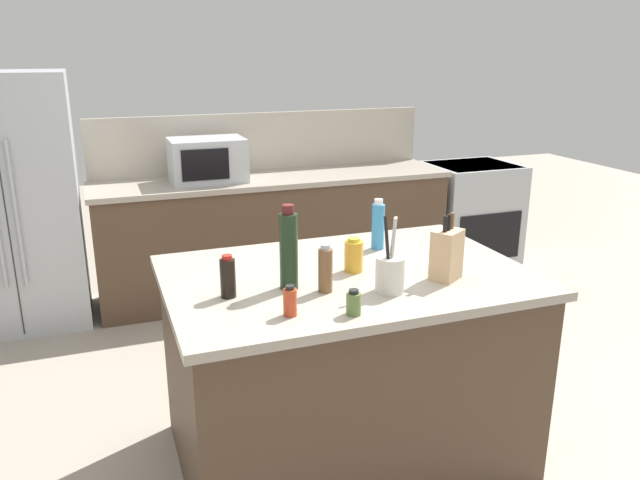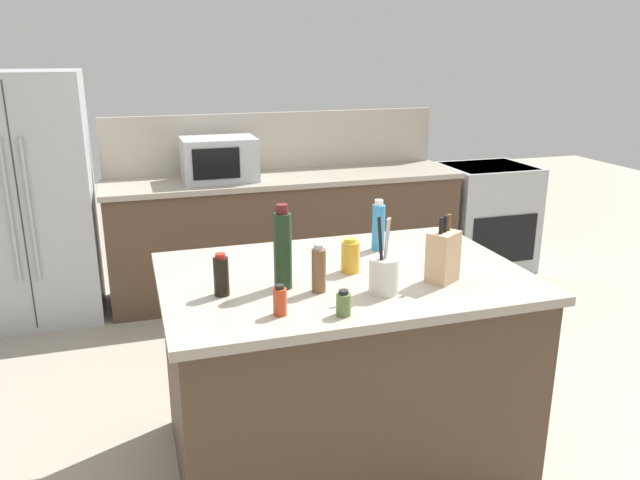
{
  "view_description": "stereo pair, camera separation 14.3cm",
  "coord_description": "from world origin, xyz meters",
  "px_view_note": "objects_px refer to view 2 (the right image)",
  "views": [
    {
      "loc": [
        -1.02,
        -2.41,
        1.9
      ],
      "look_at": [
        0.0,
        0.35,
        0.99
      ],
      "focal_mm": 35.0,
      "sensor_mm": 36.0,
      "label": 1
    },
    {
      "loc": [
        -0.88,
        -2.46,
        1.9
      ],
      "look_at": [
        0.0,
        0.35,
        0.99
      ],
      "focal_mm": 35.0,
      "sensor_mm": 36.0,
      "label": 2
    }
  ],
  "objects_px": {
    "microwave": "(219,159)",
    "spice_jar_oregano": "(343,304)",
    "soy_sauce_bottle": "(221,276)",
    "range_oven": "(485,216)",
    "wine_bottle": "(283,249)",
    "refrigerator": "(28,199)",
    "spice_jar_paprika": "(280,301)",
    "honey_jar": "(350,256)",
    "knife_block": "(443,256)",
    "dish_soap_bottle": "(378,226)",
    "utensil_crock": "(384,274)",
    "pepper_grinder": "(319,269)"
  },
  "relations": [
    {
      "from": "pepper_grinder",
      "to": "spice_jar_oregano",
      "type": "bearing_deg",
      "value": -86.02
    },
    {
      "from": "utensil_crock",
      "to": "knife_block",
      "type": "bearing_deg",
      "value": 9.66
    },
    {
      "from": "range_oven",
      "to": "dish_soap_bottle",
      "type": "height_order",
      "value": "dish_soap_bottle"
    },
    {
      "from": "refrigerator",
      "to": "range_oven",
      "type": "relative_size",
      "value": 1.91
    },
    {
      "from": "range_oven",
      "to": "microwave",
      "type": "relative_size",
      "value": 1.68
    },
    {
      "from": "dish_soap_bottle",
      "to": "wine_bottle",
      "type": "height_order",
      "value": "wine_bottle"
    },
    {
      "from": "utensil_crock",
      "to": "honey_jar",
      "type": "relative_size",
      "value": 2.05
    },
    {
      "from": "honey_jar",
      "to": "spice_jar_paprika",
      "type": "height_order",
      "value": "honey_jar"
    },
    {
      "from": "pepper_grinder",
      "to": "soy_sauce_bottle",
      "type": "xyz_separation_m",
      "value": [
        -0.39,
        0.08,
        -0.01
      ]
    },
    {
      "from": "range_oven",
      "to": "spice_jar_paprika",
      "type": "xyz_separation_m",
      "value": [
        -2.49,
        -2.56,
        0.53
      ]
    },
    {
      "from": "range_oven",
      "to": "wine_bottle",
      "type": "distance_m",
      "value": 3.39
    },
    {
      "from": "refrigerator",
      "to": "soy_sauce_bottle",
      "type": "distance_m",
      "value": 2.56
    },
    {
      "from": "utensil_crock",
      "to": "wine_bottle",
      "type": "bearing_deg",
      "value": 154.22
    },
    {
      "from": "wine_bottle",
      "to": "knife_block",
      "type": "bearing_deg",
      "value": -11.12
    },
    {
      "from": "refrigerator",
      "to": "spice_jar_oregano",
      "type": "height_order",
      "value": "refrigerator"
    },
    {
      "from": "spice_jar_paprika",
      "to": "spice_jar_oregano",
      "type": "bearing_deg",
      "value": -18.06
    },
    {
      "from": "knife_block",
      "to": "pepper_grinder",
      "type": "distance_m",
      "value": 0.54
    },
    {
      "from": "refrigerator",
      "to": "pepper_grinder",
      "type": "height_order",
      "value": "refrigerator"
    },
    {
      "from": "refrigerator",
      "to": "range_oven",
      "type": "bearing_deg",
      "value": -0.8
    },
    {
      "from": "utensil_crock",
      "to": "honey_jar",
      "type": "distance_m",
      "value": 0.28
    },
    {
      "from": "knife_block",
      "to": "pepper_grinder",
      "type": "height_order",
      "value": "knife_block"
    },
    {
      "from": "microwave",
      "to": "pepper_grinder",
      "type": "xyz_separation_m",
      "value": [
        0.04,
        -2.38,
        -0.06
      ]
    },
    {
      "from": "honey_jar",
      "to": "soy_sauce_bottle",
      "type": "height_order",
      "value": "soy_sauce_bottle"
    },
    {
      "from": "spice_jar_paprika",
      "to": "microwave",
      "type": "bearing_deg",
      "value": 86.32
    },
    {
      "from": "spice_jar_paprika",
      "to": "pepper_grinder",
      "type": "height_order",
      "value": "pepper_grinder"
    },
    {
      "from": "microwave",
      "to": "knife_block",
      "type": "relative_size",
      "value": 1.89
    },
    {
      "from": "knife_block",
      "to": "spice_jar_oregano",
      "type": "height_order",
      "value": "knife_block"
    },
    {
      "from": "range_oven",
      "to": "microwave",
      "type": "bearing_deg",
      "value": 180.0
    },
    {
      "from": "knife_block",
      "to": "spice_jar_paprika",
      "type": "distance_m",
      "value": 0.76
    },
    {
      "from": "microwave",
      "to": "spice_jar_oregano",
      "type": "height_order",
      "value": "microwave"
    },
    {
      "from": "microwave",
      "to": "soy_sauce_bottle",
      "type": "relative_size",
      "value": 3.09
    },
    {
      "from": "wine_bottle",
      "to": "range_oven",
      "type": "bearing_deg",
      "value": 43.49
    },
    {
      "from": "range_oven",
      "to": "honey_jar",
      "type": "bearing_deg",
      "value": -133.49
    },
    {
      "from": "dish_soap_bottle",
      "to": "utensil_crock",
      "type": "bearing_deg",
      "value": -110.26
    },
    {
      "from": "soy_sauce_bottle",
      "to": "spice_jar_paprika",
      "type": "bearing_deg",
      "value": -55.66
    },
    {
      "from": "microwave",
      "to": "honey_jar",
      "type": "bearing_deg",
      "value": -83.53
    },
    {
      "from": "spice_jar_oregano",
      "to": "spice_jar_paprika",
      "type": "distance_m",
      "value": 0.24
    },
    {
      "from": "refrigerator",
      "to": "spice_jar_oregano",
      "type": "xyz_separation_m",
      "value": [
        1.42,
        -2.68,
        0.11
      ]
    },
    {
      "from": "range_oven",
      "to": "soy_sauce_bottle",
      "type": "height_order",
      "value": "soy_sauce_bottle"
    },
    {
      "from": "refrigerator",
      "to": "pepper_grinder",
      "type": "distance_m",
      "value": 2.81
    },
    {
      "from": "knife_block",
      "to": "range_oven",
      "type": "bearing_deg",
      "value": 21.8
    },
    {
      "from": "soy_sauce_bottle",
      "to": "pepper_grinder",
      "type": "bearing_deg",
      "value": -11.76
    },
    {
      "from": "microwave",
      "to": "knife_block",
      "type": "distance_m",
      "value": 2.49
    },
    {
      "from": "microwave",
      "to": "soy_sauce_bottle",
      "type": "distance_m",
      "value": 2.32
    },
    {
      "from": "refrigerator",
      "to": "dish_soap_bottle",
      "type": "distance_m",
      "value": 2.71
    },
    {
      "from": "range_oven",
      "to": "dish_soap_bottle",
      "type": "xyz_separation_m",
      "value": [
        -1.84,
        -1.93,
        0.59
      ]
    },
    {
      "from": "dish_soap_bottle",
      "to": "knife_block",
      "type": "bearing_deg",
      "value": -79.07
    },
    {
      "from": "microwave",
      "to": "knife_block",
      "type": "height_order",
      "value": "microwave"
    },
    {
      "from": "range_oven",
      "to": "wine_bottle",
      "type": "bearing_deg",
      "value": -136.51
    },
    {
      "from": "refrigerator",
      "to": "knife_block",
      "type": "distance_m",
      "value": 3.15
    }
  ]
}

